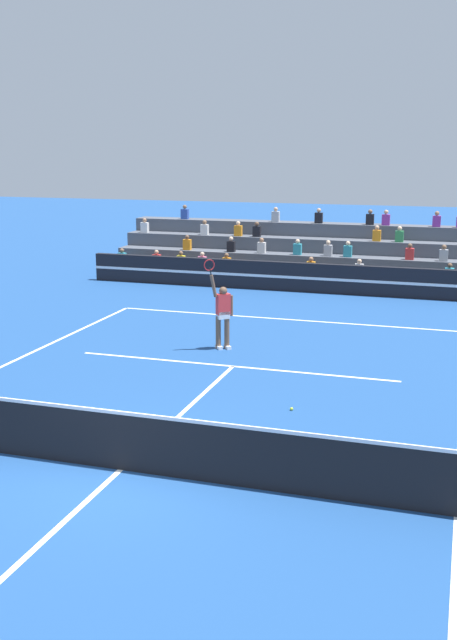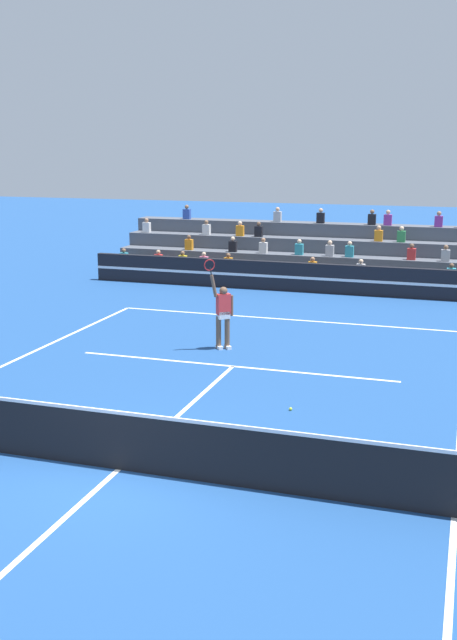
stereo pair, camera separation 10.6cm
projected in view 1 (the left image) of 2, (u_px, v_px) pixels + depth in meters
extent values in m
plane|color=navy|center=(121.00, 470.00, 12.73)|extent=(120.00, 120.00, 0.00)
cube|color=white|center=(284.00, 319.00, 23.77)|extent=(11.00, 0.10, 0.01)
cube|color=white|center=(457.00, 517.00, 11.10)|extent=(0.10, 23.80, 0.01)
cube|color=white|center=(233.00, 366.00, 18.69)|extent=(8.25, 0.10, 0.01)
cube|color=white|center=(121.00, 470.00, 12.73)|extent=(0.10, 12.85, 0.01)
cube|color=black|center=(120.00, 442.00, 12.61)|extent=(11.90, 0.02, 1.00)
cube|color=white|center=(119.00, 413.00, 12.49)|extent=(11.90, 0.04, 0.06)
cube|color=black|center=(314.00, 278.00, 28.01)|extent=(18.00, 0.24, 1.10)
cube|color=white|center=(313.00, 279.00, 27.89)|extent=(18.00, 0.02, 0.10)
cube|color=#4C515B|center=(320.00, 280.00, 29.26)|extent=(17.78, 0.95, 0.55)
cube|color=#B2B2B7|center=(359.00, 270.00, 28.53)|extent=(0.32, 0.22, 0.44)
sphere|color=beige|center=(359.00, 261.00, 28.46)|extent=(0.18, 0.18, 0.18)
cube|color=red|center=(157.00, 260.00, 31.00)|extent=(0.32, 0.22, 0.44)
sphere|color=tan|center=(157.00, 252.00, 30.93)|extent=(0.18, 0.18, 0.18)
cube|color=pink|center=(202.00, 262.00, 30.41)|extent=(0.32, 0.22, 0.44)
sphere|color=beige|center=(202.00, 254.00, 30.34)|extent=(0.18, 0.18, 0.18)
cube|color=teal|center=(449.00, 274.00, 27.55)|extent=(0.32, 0.22, 0.44)
sphere|color=brown|center=(450.00, 265.00, 27.48)|extent=(0.18, 0.18, 0.18)
cube|color=teal|center=(122.00, 258.00, 31.47)|extent=(0.32, 0.22, 0.44)
sphere|color=brown|center=(122.00, 251.00, 31.39)|extent=(0.18, 0.18, 0.18)
cube|color=orange|center=(311.00, 267.00, 29.08)|extent=(0.32, 0.22, 0.44)
sphere|color=#9E7051|center=(311.00, 259.00, 29.01)|extent=(0.18, 0.18, 0.18)
cube|color=orange|center=(227.00, 263.00, 30.10)|extent=(0.32, 0.22, 0.44)
sphere|color=brown|center=(227.00, 255.00, 30.03)|extent=(0.18, 0.18, 0.18)
cube|color=yellow|center=(181.00, 261.00, 30.68)|extent=(0.32, 0.22, 0.44)
sphere|color=brown|center=(181.00, 253.00, 30.61)|extent=(0.18, 0.18, 0.18)
cube|color=#4C515B|center=(325.00, 269.00, 30.07)|extent=(17.78, 0.95, 1.10)
cube|color=teal|center=(297.00, 249.00, 30.06)|extent=(0.32, 0.22, 0.44)
sphere|color=beige|center=(298.00, 241.00, 29.99)|extent=(0.18, 0.18, 0.18)
cube|color=black|center=(231.00, 247.00, 30.89)|extent=(0.32, 0.22, 0.44)
sphere|color=beige|center=(231.00, 239.00, 30.82)|extent=(0.18, 0.18, 0.18)
cube|color=#B2B2B7|center=(328.00, 251.00, 29.70)|extent=(0.32, 0.22, 0.44)
sphere|color=beige|center=(328.00, 243.00, 29.62)|extent=(0.18, 0.18, 0.18)
cube|color=teal|center=(348.00, 251.00, 29.47)|extent=(0.32, 0.22, 0.44)
sphere|color=beige|center=(348.00, 243.00, 29.39)|extent=(0.18, 0.18, 0.18)
cube|color=silver|center=(262.00, 248.00, 30.50)|extent=(0.32, 0.22, 0.44)
sphere|color=#9E7051|center=(262.00, 240.00, 30.43)|extent=(0.18, 0.18, 0.18)
cube|color=#B2B2B7|center=(444.00, 255.00, 28.39)|extent=(0.32, 0.22, 0.44)
sphere|color=brown|center=(444.00, 247.00, 28.32)|extent=(0.18, 0.18, 0.18)
cube|color=orange|center=(187.00, 245.00, 31.46)|extent=(0.32, 0.22, 0.44)
sphere|color=brown|center=(187.00, 237.00, 31.39)|extent=(0.18, 0.18, 0.18)
cube|color=red|center=(410.00, 254.00, 28.76)|extent=(0.32, 0.22, 0.44)
sphere|color=brown|center=(410.00, 246.00, 28.69)|extent=(0.18, 0.18, 0.18)
cube|color=#4C515B|center=(329.00, 259.00, 30.89)|extent=(17.78, 0.95, 1.65)
cube|color=silver|center=(205.00, 230.00, 32.09)|extent=(0.32, 0.22, 0.44)
sphere|color=brown|center=(205.00, 222.00, 32.01)|extent=(0.18, 0.18, 0.18)
cube|color=orange|center=(238.00, 231.00, 31.64)|extent=(0.32, 0.22, 0.44)
sphere|color=beige|center=(238.00, 223.00, 31.57)|extent=(0.18, 0.18, 0.18)
cube|color=#338C4C|center=(399.00, 236.00, 29.67)|extent=(0.32, 0.22, 0.44)
sphere|color=beige|center=(400.00, 228.00, 29.59)|extent=(0.18, 0.18, 0.18)
cube|color=orange|center=(377.00, 236.00, 29.93)|extent=(0.32, 0.22, 0.44)
sphere|color=tan|center=(377.00, 228.00, 29.86)|extent=(0.18, 0.18, 0.18)
cube|color=black|center=(257.00, 231.00, 31.40)|extent=(0.32, 0.22, 0.44)
sphere|color=brown|center=(257.00, 224.00, 31.33)|extent=(0.18, 0.18, 0.18)
cube|color=silver|center=(145.00, 228.00, 32.91)|extent=(0.32, 0.22, 0.44)
sphere|color=#9E7051|center=(145.00, 220.00, 32.84)|extent=(0.18, 0.18, 0.18)
cube|color=#4C515B|center=(333.00, 249.00, 31.71)|extent=(17.78, 0.95, 2.20)
cube|color=#B2B2B7|center=(276.00, 217.00, 31.99)|extent=(0.32, 0.22, 0.44)
sphere|color=tan|center=(276.00, 209.00, 31.92)|extent=(0.18, 0.18, 0.18)
cube|color=black|center=(370.00, 219.00, 30.81)|extent=(0.32, 0.22, 0.44)
sphere|color=brown|center=(370.00, 212.00, 30.73)|extent=(0.18, 0.18, 0.18)
cube|color=black|center=(319.00, 218.00, 31.44)|extent=(0.32, 0.22, 0.44)
sphere|color=tan|center=(319.00, 210.00, 31.37)|extent=(0.18, 0.18, 0.18)
cube|color=#2D4CA5|center=(185.00, 214.00, 33.22)|extent=(0.32, 0.22, 0.44)
sphere|color=brown|center=(185.00, 207.00, 33.14)|extent=(0.18, 0.18, 0.18)
cube|color=purple|center=(386.00, 220.00, 30.62)|extent=(0.32, 0.22, 0.44)
sphere|color=tan|center=(386.00, 212.00, 30.54)|extent=(0.18, 0.18, 0.18)
cube|color=purple|center=(437.00, 221.00, 30.02)|extent=(0.32, 0.22, 0.44)
sphere|color=#9E7051|center=(437.00, 213.00, 29.95)|extent=(0.18, 0.18, 0.18)
cylinder|color=brown|center=(227.00, 332.00, 20.25)|extent=(0.14, 0.14, 0.90)
cylinder|color=brown|center=(218.00, 333.00, 20.23)|extent=(0.14, 0.14, 0.90)
cube|color=white|center=(223.00, 315.00, 20.11)|extent=(0.37, 0.36, 0.20)
cube|color=red|center=(223.00, 304.00, 20.05)|extent=(0.40, 0.39, 0.56)
sphere|color=brown|center=(223.00, 291.00, 19.96)|extent=(0.22, 0.22, 0.22)
cube|color=white|center=(227.00, 347.00, 20.30)|extent=(0.26, 0.27, 0.09)
cube|color=white|center=(219.00, 347.00, 20.29)|extent=(0.26, 0.27, 0.09)
cylinder|color=brown|center=(231.00, 305.00, 20.15)|extent=(0.09, 0.09, 0.56)
cylinder|color=brown|center=(213.00, 286.00, 19.82)|extent=(0.22, 0.21, 0.61)
cylinder|color=black|center=(211.00, 272.00, 19.70)|extent=(0.08, 0.07, 0.22)
torus|color=#B21E1E|center=(209.00, 265.00, 19.64)|extent=(0.29, 0.26, 0.36)
sphere|color=#C6DB33|center=(292.00, 409.00, 15.58)|extent=(0.07, 0.07, 0.07)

